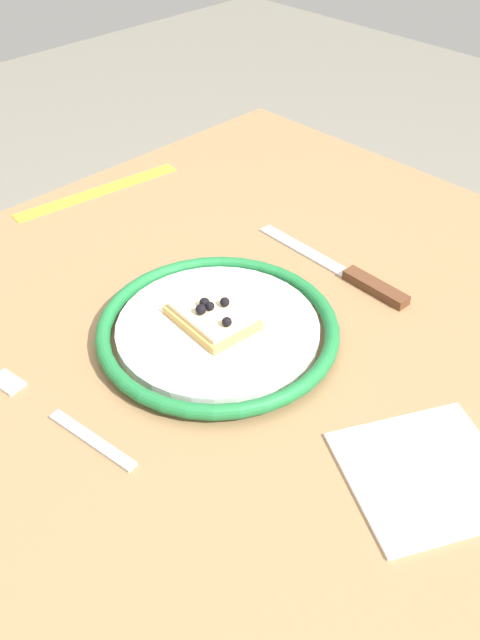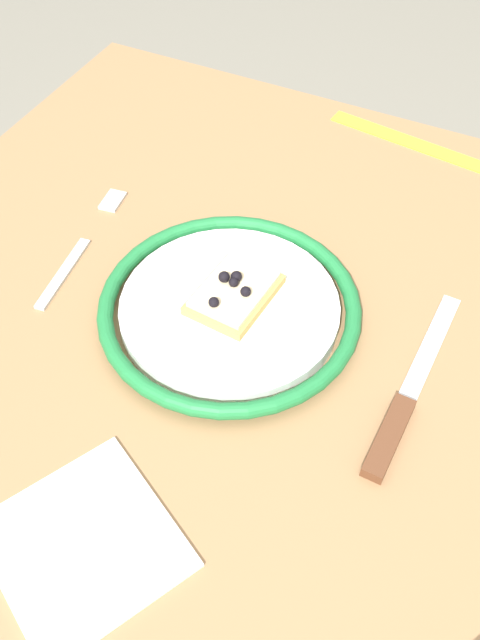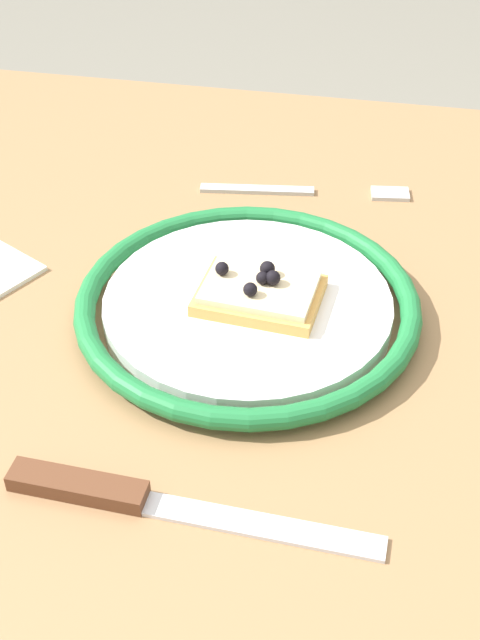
{
  "view_description": "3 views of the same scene",
  "coord_description": "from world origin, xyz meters",
  "views": [
    {
      "loc": [
        -0.44,
        -0.41,
        1.22
      ],
      "look_at": [
        -0.02,
        0.02,
        0.73
      ],
      "focal_mm": 38.83,
      "sensor_mm": 36.0,
      "label": 1
    },
    {
      "loc": [
        0.17,
        -0.39,
        1.27
      ],
      "look_at": [
        -0.02,
        0.02,
        0.73
      ],
      "focal_mm": 39.53,
      "sensor_mm": 36.0,
      "label": 2
    },
    {
      "loc": [
        0.48,
        0.13,
        1.14
      ],
      "look_at": [
        -0.02,
        0.03,
        0.73
      ],
      "focal_mm": 48.4,
      "sensor_mm": 36.0,
      "label": 3
    }
  ],
  "objects": [
    {
      "name": "plate",
      "position": [
        -0.04,
        0.03,
        0.72
      ],
      "size": [
        0.27,
        0.27,
        0.02
      ],
      "color": "white",
      "rests_on": "dining_table"
    },
    {
      "name": "fork",
      "position": [
        -0.24,
        0.05,
        0.71
      ],
      "size": [
        0.04,
        0.2,
        0.0
      ],
      "color": "#BBBBBB",
      "rests_on": "dining_table"
    },
    {
      "name": "dining_table",
      "position": [
        0.0,
        0.0,
        0.63
      ],
      "size": [
        0.92,
        0.91,
        0.71
      ],
      "color": "#936D47",
      "rests_on": "ground_plane"
    },
    {
      "name": "knife",
      "position": [
        0.15,
        -0.01,
        0.72
      ],
      "size": [
        0.03,
        0.24,
        0.01
      ],
      "color": "silver",
      "rests_on": "dining_table"
    },
    {
      "name": "pizza_slice_near",
      "position": [
        -0.04,
        0.04,
        0.74
      ],
      "size": [
        0.08,
        0.1,
        0.03
      ],
      "color": "tan",
      "rests_on": "plate"
    }
  ]
}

